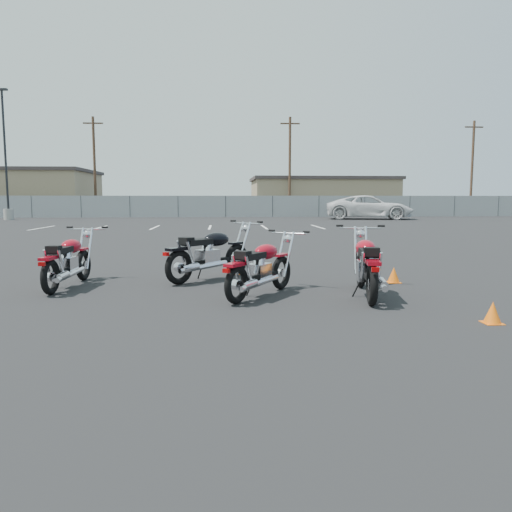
{
  "coord_description": "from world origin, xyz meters",
  "views": [
    {
      "loc": [
        -0.36,
        -7.51,
        1.6
      ],
      "look_at": [
        0.2,
        0.6,
        0.65
      ],
      "focal_mm": 35.0,
      "sensor_mm": 36.0,
      "label": 1
    }
  ],
  "objects": [
    {
      "name": "training_cone_far",
      "position": [
        3.09,
        -1.49,
        0.14
      ],
      "size": [
        0.24,
        0.24,
        0.28
      ],
      "color": "orange",
      "rests_on": "ground"
    },
    {
      "name": "light_pole_west",
      "position": [
        -16.04,
        30.54,
        2.4
      ],
      "size": [
        0.8,
        0.7,
        9.43
      ],
      "color": "gray",
      "rests_on": "ground"
    },
    {
      "name": "parking_line_stripes",
      "position": [
        -2.5,
        20.0,
        0.0
      ],
      "size": [
        15.12,
        4.0,
        0.01
      ],
      "color": "silver",
      "rests_on": "ground"
    },
    {
      "name": "motorcycle_rear_red",
      "position": [
        2.0,
        0.39,
        0.51
      ],
      "size": [
        0.9,
        2.26,
        1.11
      ],
      "color": "black",
      "rests_on": "ground"
    },
    {
      "name": "utility_pole_b",
      "position": [
        -12.0,
        40.0,
        4.69
      ],
      "size": [
        1.8,
        0.24,
        9.0
      ],
      "color": "#3F2A1D",
      "rests_on": "ground"
    },
    {
      "name": "tan_building_east",
      "position": [
        10.0,
        44.0,
        1.86
      ],
      "size": [
        14.4,
        9.4,
        3.7
      ],
      "color": "#917E5D",
      "rests_on": "ground"
    },
    {
      "name": "motorcycle_third_red",
      "position": [
        0.27,
        0.49,
        0.47
      ],
      "size": [
        1.53,
        1.93,
        1.03
      ],
      "color": "black",
      "rests_on": "ground"
    },
    {
      "name": "motorcycle_front_red",
      "position": [
        -3.11,
        1.56,
        0.47
      ],
      "size": [
        0.82,
        2.13,
        1.04
      ],
      "color": "black",
      "rests_on": "ground"
    },
    {
      "name": "motorcycle_second_black",
      "position": [
        -0.6,
        2.24,
        0.51
      ],
      "size": [
        1.92,
        1.95,
        1.13
      ],
      "color": "black",
      "rests_on": "ground"
    },
    {
      "name": "training_cone_near",
      "position": [
        2.9,
        1.64,
        0.15
      ],
      "size": [
        0.25,
        0.25,
        0.3
      ],
      "color": "orange",
      "rests_on": "ground"
    },
    {
      "name": "ground",
      "position": [
        0.0,
        0.0,
        0.0
      ],
      "size": [
        120.0,
        120.0,
        0.0
      ],
      "primitive_type": "plane",
      "color": "black",
      "rests_on": "ground"
    },
    {
      "name": "white_van",
      "position": [
        10.91,
        29.98,
        1.43
      ],
      "size": [
        4.51,
        7.98,
        2.85
      ],
      "primitive_type": "imported",
      "rotation": [
        0.0,
        0.0,
        1.36
      ],
      "color": "silver",
      "rests_on": "ground"
    },
    {
      "name": "training_cone_extra",
      "position": [
        -0.1,
        2.92,
        0.15
      ],
      "size": [
        0.25,
        0.25,
        0.29
      ],
      "color": "orange",
      "rests_on": "ground"
    },
    {
      "name": "utility_pole_c",
      "position": [
        6.0,
        39.0,
        4.69
      ],
      "size": [
        1.8,
        0.24,
        9.0
      ],
      "color": "#3F2A1D",
      "rests_on": "ground"
    },
    {
      "name": "utility_pole_d",
      "position": [
        24.0,
        40.0,
        4.69
      ],
      "size": [
        1.8,
        0.24,
        9.0
      ],
      "color": "#3F2A1D",
      "rests_on": "ground"
    },
    {
      "name": "chainlink_fence",
      "position": [
        -0.0,
        35.0,
        0.9
      ],
      "size": [
        80.06,
        0.06,
        1.8
      ],
      "color": "gray",
      "rests_on": "ground"
    }
  ]
}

